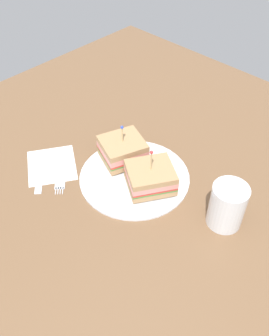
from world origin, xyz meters
TOP-DOWN VIEW (x-y plane):
  - ground_plane at (0.00, 0.00)cm, footprint 113.41×113.41cm
  - plate at (0.00, 0.00)cm, footprint 24.19×24.19cm
  - sandwich_half_front at (-0.39, 4.61)cm, footprint 12.55×12.23cm
  - sandwich_half_back at (-1.99, -5.63)cm, footprint 11.66×11.30cm
  - drink_glass at (-3.56, 20.91)cm, footprint 6.88×6.88cm
  - napkin at (10.30, -16.39)cm, footprint 15.36×15.71cm
  - fork at (11.23, -11.81)cm, footprint 9.89×10.57cm
  - knife at (14.31, -15.42)cm, footprint 8.52×9.82cm

SIDE VIEW (x-z plane):
  - ground_plane at x=0.00cm, z-range -2.00..0.00cm
  - napkin at x=10.30cm, z-range 0.00..0.15cm
  - fork at x=11.23cm, z-range 0.00..0.35cm
  - knife at x=14.31cm, z-range 0.00..0.35cm
  - plate at x=0.00cm, z-range 0.00..1.00cm
  - sandwich_half_front at x=-0.39cm, z-range -1.45..8.28cm
  - sandwich_half_back at x=-1.99cm, z-range -1.09..8.16cm
  - drink_glass at x=-3.56cm, z-range -0.43..8.97cm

